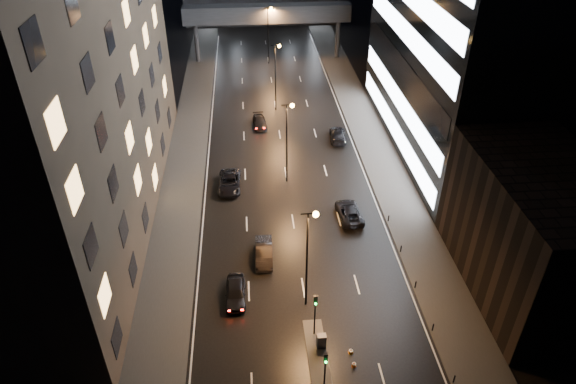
% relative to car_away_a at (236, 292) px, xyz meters
% --- Properties ---
extents(ground, '(160.00, 160.00, 0.00)m').
position_rel_car_away_a_xyz_m(ground, '(6.16, 30.81, -0.76)').
color(ground, black).
rests_on(ground, ground).
extents(sidewalk_left, '(5.00, 110.00, 0.15)m').
position_rel_car_away_a_xyz_m(sidewalk_left, '(-6.34, 25.81, -0.69)').
color(sidewalk_left, '#383533').
rests_on(sidewalk_left, ground).
extents(sidewalk_right, '(5.00, 110.00, 0.15)m').
position_rel_car_away_a_xyz_m(sidewalk_right, '(18.66, 25.81, -0.69)').
color(sidewalk_right, '#383533').
rests_on(sidewalk_right, ground).
extents(building_left, '(15.00, 48.00, 40.00)m').
position_rel_car_away_a_xyz_m(building_left, '(-16.34, 14.81, 19.24)').
color(building_left, '#2D2319').
rests_on(building_left, ground).
extents(building_right_low, '(10.00, 18.00, 12.00)m').
position_rel_car_away_a_xyz_m(building_right_low, '(26.16, -0.19, 5.24)').
color(building_right_low, black).
rests_on(building_right_low, ground).
extents(skybridge, '(30.00, 3.00, 10.00)m').
position_rel_car_away_a_xyz_m(skybridge, '(6.16, 60.81, 7.58)').
color(skybridge, '#333335').
rests_on(skybridge, ground).
extents(median_island, '(1.60, 8.00, 0.15)m').
position_rel_car_away_a_xyz_m(median_island, '(6.46, -7.19, -0.69)').
color(median_island, '#383533').
rests_on(median_island, ground).
extents(traffic_signal_near, '(0.28, 0.34, 4.40)m').
position_rel_car_away_a_xyz_m(traffic_signal_near, '(6.46, -4.70, 2.33)').
color(traffic_signal_near, black).
rests_on(traffic_signal_near, median_island).
extents(traffic_signal_far, '(0.28, 0.34, 4.40)m').
position_rel_car_away_a_xyz_m(traffic_signal_far, '(6.46, -10.20, 2.33)').
color(traffic_signal_far, black).
rests_on(traffic_signal_far, median_island).
extents(bollard_row, '(0.12, 25.12, 0.90)m').
position_rel_car_away_a_xyz_m(bollard_row, '(16.36, -2.69, -0.31)').
color(bollard_row, black).
rests_on(bollard_row, ground).
extents(streetlight_near, '(1.45, 0.50, 10.15)m').
position_rel_car_away_a_xyz_m(streetlight_near, '(6.32, -1.19, 5.74)').
color(streetlight_near, black).
rests_on(streetlight_near, ground).
extents(streetlight_mid_a, '(1.45, 0.50, 10.15)m').
position_rel_car_away_a_xyz_m(streetlight_mid_a, '(6.32, 18.81, 5.74)').
color(streetlight_mid_a, black).
rests_on(streetlight_mid_a, ground).
extents(streetlight_mid_b, '(1.45, 0.50, 10.15)m').
position_rel_car_away_a_xyz_m(streetlight_mid_b, '(6.32, 38.81, 5.74)').
color(streetlight_mid_b, black).
rests_on(streetlight_mid_b, ground).
extents(streetlight_far, '(1.45, 0.50, 10.15)m').
position_rel_car_away_a_xyz_m(streetlight_far, '(6.32, 58.81, 5.74)').
color(streetlight_far, black).
rests_on(streetlight_far, ground).
extents(car_away_a, '(1.84, 4.49, 1.52)m').
position_rel_car_away_a_xyz_m(car_away_a, '(0.00, 0.00, 0.00)').
color(car_away_a, black).
rests_on(car_away_a, ground).
extents(car_away_b, '(1.75, 4.73, 1.55)m').
position_rel_car_away_a_xyz_m(car_away_b, '(2.77, 5.14, 0.01)').
color(car_away_b, black).
rests_on(car_away_b, ground).
extents(car_away_c, '(2.73, 5.63, 1.54)m').
position_rel_car_away_a_xyz_m(car_away_c, '(-0.69, 17.96, 0.01)').
color(car_away_c, black).
rests_on(car_away_c, ground).
extents(car_away_d, '(2.14, 4.57, 1.29)m').
position_rel_car_away_a_xyz_m(car_away_d, '(3.48, 33.60, -0.12)').
color(car_away_d, black).
rests_on(car_away_d, ground).
extents(car_toward_a, '(2.67, 5.29, 1.43)m').
position_rel_car_away_a_xyz_m(car_toward_a, '(12.30, 11.01, -0.04)').
color(car_toward_a, black).
rests_on(car_toward_a, ground).
extents(car_toward_b, '(2.56, 5.29, 1.48)m').
position_rel_car_away_a_xyz_m(car_toward_b, '(13.99, 28.67, -0.02)').
color(car_toward_b, black).
rests_on(car_toward_b, ground).
extents(utility_cabinet, '(0.77, 0.57, 1.28)m').
position_rel_car_away_a_xyz_m(utility_cabinet, '(6.86, -6.00, 0.03)').
color(utility_cabinet, '#4E4E51').
rests_on(utility_cabinet, median_island).
extents(cone_a, '(0.51, 0.51, 0.44)m').
position_rel_car_away_a_xyz_m(cone_a, '(9.16, -6.76, -0.54)').
color(cone_a, orange).
rests_on(cone_a, ground).
extents(cone_b, '(0.43, 0.43, 0.53)m').
position_rel_car_away_a_xyz_m(cone_b, '(9.16, -8.05, -0.50)').
color(cone_b, '#FA5F0D').
rests_on(cone_b, ground).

